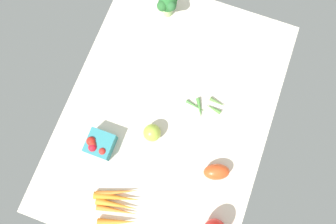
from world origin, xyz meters
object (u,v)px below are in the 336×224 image
at_px(berry_basket, 99,144).
at_px(okra_pile, 206,107).
at_px(carrot_bunch, 117,206).
at_px(roma_tomato, 217,172).
at_px(heirloom_tomato_green, 152,133).
at_px(broccoli_head, 168,4).

relative_size(berry_basket, okra_pile, 0.63).
bearing_deg(okra_pile, carrot_bunch, -21.89).
relative_size(carrot_bunch, berry_basket, 1.93).
distance_m(carrot_bunch, roma_tomato, 0.37).
relative_size(roma_tomato, heirloom_tomato_green, 1.44).
distance_m(carrot_bunch, okra_pile, 0.49).
height_order(roma_tomato, broccoli_head, broccoli_head).
height_order(carrot_bunch, broccoli_head, broccoli_head).
bearing_deg(okra_pile, roma_tomato, 26.33).
bearing_deg(roma_tomato, okra_pile, 93.87).
bearing_deg(okra_pile, berry_basket, -49.58).
height_order(berry_basket, okra_pile, berry_basket).
bearing_deg(heirloom_tomato_green, roma_tomato, 78.85).
relative_size(carrot_bunch, roma_tomato, 1.94).
bearing_deg(carrot_bunch, roma_tomato, 128.46).
distance_m(carrot_bunch, heirloom_tomato_green, 0.28).
bearing_deg(broccoli_head, carrot_bunch, 6.90).
bearing_deg(broccoli_head, okra_pile, 40.40).
relative_size(heirloom_tomato_green, broccoli_head, 0.58).
distance_m(berry_basket, broccoli_head, 0.60).
bearing_deg(heirloom_tomato_green, berry_basket, -57.55).
bearing_deg(heirloom_tomato_green, okra_pile, 137.20).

